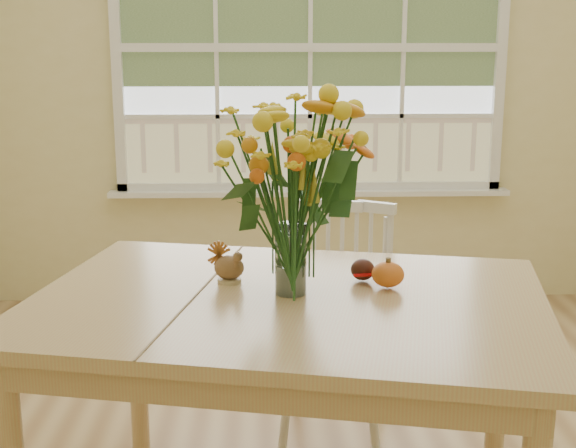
{
  "coord_description": "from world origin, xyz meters",
  "views": [
    {
      "loc": [
        -0.29,
        -2.4,
        1.56
      ],
      "look_at": [
        -0.21,
        -0.17,
        1.04
      ],
      "focal_mm": 48.0,
      "sensor_mm": 36.0,
      "label": 1
    }
  ],
  "objects": [
    {
      "name": "pumpkin",
      "position": [
        0.1,
        -0.11,
        0.86
      ],
      "size": [
        0.1,
        0.1,
        0.08
      ],
      "primitive_type": "ellipsoid",
      "color": "#CE5F18",
      "rests_on": "dining_table"
    },
    {
      "name": "windsor_chair",
      "position": [
        0.02,
        0.56,
        0.52
      ],
      "size": [
        0.51,
        0.5,
        0.93
      ],
      "rotation": [
        0.0,
        0.0,
        -0.23
      ],
      "color": "white",
      "rests_on": "floor"
    },
    {
      "name": "dining_table",
      "position": [
        -0.21,
        -0.19,
        0.73
      ],
      "size": [
        1.74,
        1.4,
        0.82
      ],
      "rotation": [
        0.0,
        0.0,
        -0.21
      ],
      "color": "tan",
      "rests_on": "floor"
    },
    {
      "name": "window",
      "position": [
        0.0,
        2.21,
        1.53
      ],
      "size": [
        2.42,
        0.12,
        1.74
      ],
      "color": "silver",
      "rests_on": "wall_back"
    },
    {
      "name": "dark_gourd",
      "position": [
        0.03,
        -0.04,
        0.86
      ],
      "size": [
        0.13,
        0.11,
        0.07
      ],
      "color": "#38160F",
      "rests_on": "dining_table"
    },
    {
      "name": "flower_vase",
      "position": [
        -0.2,
        -0.16,
        1.15
      ],
      "size": [
        0.45,
        0.45,
        0.54
      ],
      "color": "white",
      "rests_on": "dining_table"
    },
    {
      "name": "wall_back",
      "position": [
        0.0,
        2.25,
        1.35
      ],
      "size": [
        4.0,
        0.02,
        2.7
      ],
      "primitive_type": "cube",
      "color": "beige",
      "rests_on": "floor"
    },
    {
      "name": "turkey_figurine",
      "position": [
        -0.4,
        -0.04,
        0.87
      ],
      "size": [
        0.1,
        0.08,
        0.12
      ],
      "rotation": [
        0.0,
        0.0,
        -0.12
      ],
      "color": "#CCB78C",
      "rests_on": "dining_table"
    }
  ]
}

